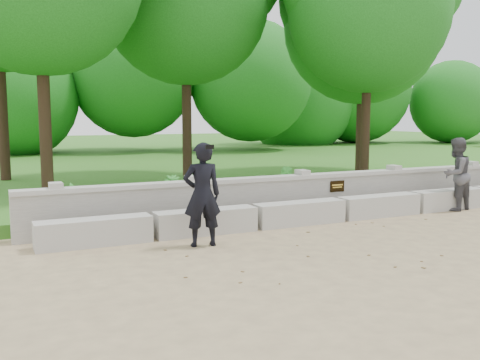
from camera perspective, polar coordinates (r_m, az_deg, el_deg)
name	(u,v)px	position (r m, az deg, el deg)	size (l,w,h in m)	color
ground	(406,239)	(9.84, 17.26, -6.04)	(80.00, 80.00, 0.00)	tan
lawn	(164,165)	(22.10, -8.15, 1.58)	(40.00, 22.00, 0.25)	#28671A
concrete_bench	(341,209)	(11.23, 10.71, -3.09)	(11.90, 0.45, 0.45)	#BBB8B1
parapet_wall	(322,193)	(11.76, 8.72, -1.42)	(12.50, 0.35, 0.90)	#B0ADA6
man_main	(202,195)	(8.79, -4.06, -1.56)	(0.68, 0.61, 1.72)	black
visitor_left	(456,174)	(13.05, 22.03, 0.58)	(0.92, 0.79, 1.66)	#47474C
tree_right	(363,12)	(18.80, 12.99, 17.02)	(5.21, 5.21, 7.87)	#382619
shrub_a	(73,199)	(10.75, -17.35, -1.94)	(0.32, 0.22, 0.61)	green
shrub_b	(288,180)	(13.13, 5.10, 0.00)	(0.36, 0.29, 0.66)	green
shrub_c	(463,173)	(16.47, 22.70, 0.72)	(0.50, 0.43, 0.56)	green
shrub_d	(171,191)	(11.29, -7.36, -1.14)	(0.37, 0.33, 0.66)	green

